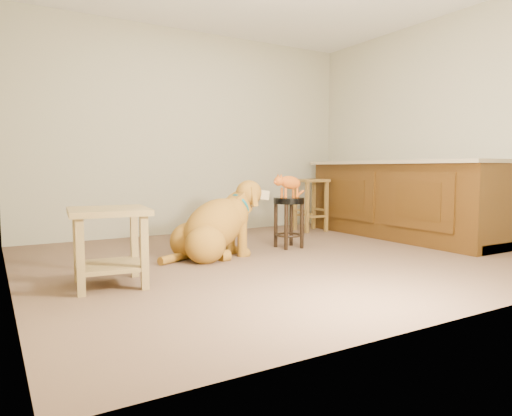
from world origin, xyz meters
TOP-DOWN VIEW (x-y plane):
  - floor at (0.00, 0.00)m, footprint 4.50×4.00m
  - room_shell at (0.00, 0.00)m, footprint 4.54×4.04m
  - cabinet_run at (1.94, 0.30)m, footprint 0.70×2.56m
  - padded_stool at (0.40, 0.40)m, footprint 0.33×0.33m
  - wood_stool at (1.40, 1.33)m, footprint 0.41×0.41m
  - side_table at (-1.62, -0.25)m, footprint 0.60×0.60m
  - golden_retriever at (-0.51, 0.30)m, footprint 1.23×0.65m
  - tabby_kitten at (0.39, 0.40)m, footprint 0.45×0.16m

SIDE VIEW (x-z plane):
  - floor at x=0.00m, z-range -0.01..0.01m
  - golden_retriever at x=-0.51m, z-range -0.10..0.68m
  - wood_stool at x=1.40m, z-range 0.01..0.72m
  - side_table at x=-1.62m, z-range 0.09..0.65m
  - padded_stool at x=0.40m, z-range 0.11..0.65m
  - cabinet_run at x=1.94m, z-range -0.03..0.91m
  - tabby_kitten at x=0.39m, z-range 0.55..0.83m
  - room_shell at x=0.00m, z-range 0.37..2.99m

